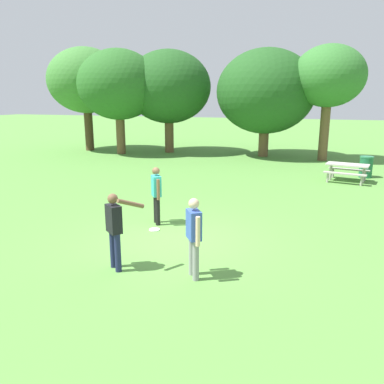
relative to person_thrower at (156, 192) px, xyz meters
name	(u,v)px	position (x,y,z in m)	size (l,w,h in m)	color
ground_plane	(175,240)	(0.96, -1.06, -0.94)	(120.00, 120.00, 0.00)	#568E3D
person_thrower	(156,192)	(0.00, 0.00, 0.00)	(0.40, 0.51, 1.64)	black
person_catcher	(194,233)	(2.07, -2.87, 0.00)	(0.40, 0.51, 1.64)	gray
person_bystander	(115,226)	(0.41, -3.03, 0.02)	(0.83, 0.52, 1.64)	#1E234C
frisbee	(154,230)	(0.16, -0.53, -0.93)	(0.29, 0.29, 0.03)	white
picnic_table_near	(347,169)	(5.40, 7.84, -0.38)	(1.95, 1.73, 0.77)	#B2ADA3
trash_can_further_along	(366,167)	(6.26, 9.09, -0.46)	(0.59, 0.59, 0.96)	#1E663D
tree_tall_left	(86,81)	(-10.82, 13.11, 3.65)	(4.99, 4.99, 6.74)	#4C3823
tree_broad_center	(119,85)	(-7.95, 12.32, 3.33)	(5.06, 5.06, 6.45)	brown
tree_far_right	(169,87)	(-5.26, 13.92, 3.22)	(5.39, 5.39, 6.47)	brown
tree_slender_mid	(266,92)	(0.88, 14.12, 2.92)	(5.84, 5.84, 6.35)	brown
tree_back_left	(329,77)	(4.36, 13.52, 3.67)	(3.95, 3.95, 6.34)	brown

